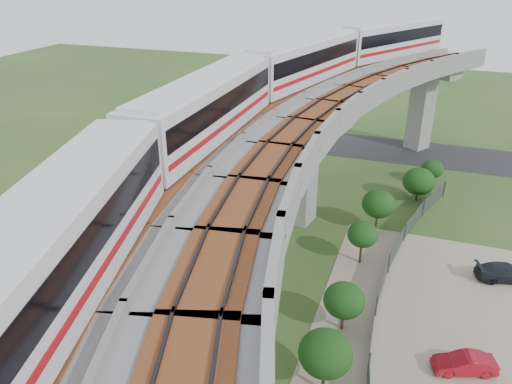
# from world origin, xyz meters

# --- Properties ---
(ground) EXTENTS (160.00, 160.00, 0.00)m
(ground) POSITION_xyz_m (0.00, 0.00, 0.00)
(ground) COLOR #29491D
(ground) RESTS_ON ground
(dirt_lot) EXTENTS (18.00, 26.00, 0.04)m
(dirt_lot) POSITION_xyz_m (14.00, -2.00, 0.02)
(dirt_lot) COLOR gray
(dirt_lot) RESTS_ON ground
(asphalt_road) EXTENTS (60.00, 8.00, 0.03)m
(asphalt_road) POSITION_xyz_m (0.00, 30.00, 0.01)
(asphalt_road) COLOR #232326
(asphalt_road) RESTS_ON ground
(viaduct) EXTENTS (19.58, 73.98, 11.40)m
(viaduct) POSITION_xyz_m (3.84, 0.00, 9.05)
(viaduct) COLOR #99968E
(viaduct) RESTS_ON ground
(metro_train) EXTENTS (13.70, 60.96, 3.64)m
(metro_train) POSITION_xyz_m (0.69, 6.41, 12.31)
(metro_train) COLOR silver
(metro_train) RESTS_ON ground
(fence) EXTENTS (3.87, 38.73, 1.50)m
(fence) POSITION_xyz_m (9.75, 0.00, 0.75)
(fence) COLOR #2D382D
(fence) RESTS_ON ground
(tree_0) EXTENTS (2.13, 2.13, 2.48)m
(tree_0) POSITION_xyz_m (10.97, 21.75, 1.58)
(tree_0) COLOR #382314
(tree_0) RESTS_ON ground
(tree_1) EXTENTS (2.83, 2.83, 3.10)m
(tree_1) POSITION_xyz_m (9.92, 17.51, 1.89)
(tree_1) COLOR #382314
(tree_1) RESTS_ON ground
(tree_2) EXTENTS (2.63, 2.63, 3.45)m
(tree_2) POSITION_xyz_m (7.14, 10.89, 2.33)
(tree_2) COLOR #382314
(tree_2) RESTS_ON ground
(tree_3) EXTENTS (2.16, 2.16, 3.26)m
(tree_3) POSITION_xyz_m (6.66, 5.66, 2.33)
(tree_3) COLOR #382314
(tree_3) RESTS_ON ground
(tree_4) EXTENTS (2.43, 2.43, 3.14)m
(tree_4) POSITION_xyz_m (6.74, -1.84, 2.10)
(tree_4) COLOR #382314
(tree_4) RESTS_ON ground
(tree_5) EXTENTS (2.71, 2.71, 3.63)m
(tree_5) POSITION_xyz_m (6.69, -6.78, 2.47)
(tree_5) COLOR #382314
(tree_5) RESTS_ON ground
(car_red) EXTENTS (3.48, 2.11, 1.08)m
(car_red) POSITION_xyz_m (13.47, -3.06, 0.58)
(car_red) COLOR maroon
(car_red) RESTS_ON dirt_lot
(car_dark) EXTENTS (4.30, 2.71, 1.16)m
(car_dark) POSITION_xyz_m (16.33, 6.79, 0.62)
(car_dark) COLOR black
(car_dark) RESTS_ON dirt_lot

